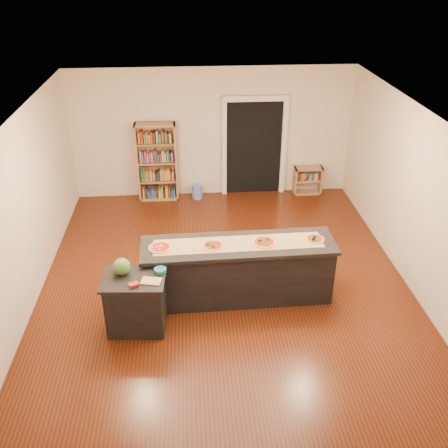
{
  "coord_description": "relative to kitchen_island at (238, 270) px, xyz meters",
  "views": [
    {
      "loc": [
        -0.53,
        -6.77,
        4.86
      ],
      "look_at": [
        0.0,
        0.2,
        1.0
      ],
      "focal_mm": 40.0,
      "sensor_mm": 36.0,
      "label": 1
    }
  ],
  "objects": [
    {
      "name": "doorway",
      "position": [
        0.73,
        3.84,
        0.71
      ],
      "size": [
        1.4,
        0.09,
        2.21
      ],
      "color": "black",
      "rests_on": "room"
    },
    {
      "name": "package_teal",
      "position": [
        -1.16,
        -0.52,
        0.41
      ],
      "size": [
        0.17,
        0.17,
        0.06
      ],
      "primitive_type": "cylinder",
      "color": "#195966",
      "rests_on": "side_counter"
    },
    {
      "name": "package_red",
      "position": [
        -1.51,
        -0.82,
        0.4
      ],
      "size": [
        0.16,
        0.13,
        0.05
      ],
      "primitive_type": "cube",
      "rotation": [
        0.0,
        0.0,
        0.36
      ],
      "color": "maroon",
      "rests_on": "side_counter"
    },
    {
      "name": "side_counter",
      "position": [
        -1.52,
        -0.63,
        -0.05
      ],
      "size": [
        0.88,
        0.64,
        0.87
      ],
      "rotation": [
        0.0,
        0.0,
        -0.07
      ],
      "color": "black",
      "rests_on": "ground"
    },
    {
      "name": "pizza_c",
      "position": [
        0.39,
        0.0,
        0.5
      ],
      "size": [
        0.34,
        0.34,
        0.02
      ],
      "color": "tan",
      "rests_on": "kitchen_island"
    },
    {
      "name": "pizza_a",
      "position": [
        -1.17,
        -0.03,
        0.5
      ],
      "size": [
        0.33,
        0.33,
        0.02
      ],
      "color": "tan",
      "rests_on": "kitchen_island"
    },
    {
      "name": "kraft_paper",
      "position": [
        -0.0,
        0.01,
        0.48
      ],
      "size": [
        2.56,
        0.52,
        0.0
      ],
      "primitive_type": "cube",
      "rotation": [
        0.0,
        0.0,
        0.02
      ],
      "color": "olive",
      "rests_on": "kitchen_island"
    },
    {
      "name": "waste_bin",
      "position": [
        -0.54,
        3.62,
        -0.33
      ],
      "size": [
        0.22,
        0.22,
        0.32
      ],
      "primitive_type": "cylinder",
      "color": "#6183D8",
      "rests_on": "ground"
    },
    {
      "name": "low_shelf",
      "position": [
        1.94,
        3.7,
        -0.17
      ],
      "size": [
        0.63,
        0.27,
        0.63
      ],
      "primitive_type": "cube",
      "color": "#AF7E55",
      "rests_on": "ground"
    },
    {
      "name": "pizza_d",
      "position": [
        1.17,
        0.04,
        0.5
      ],
      "size": [
        0.31,
        0.31,
        0.02
      ],
      "color": "tan",
      "rests_on": "kitchen_island"
    },
    {
      "name": "pizza_b",
      "position": [
        -0.39,
        -0.04,
        0.5
      ],
      "size": [
        0.31,
        0.31,
        0.02
      ],
      "color": "tan",
      "rests_on": "kitchen_island"
    },
    {
      "name": "kitchen_island",
      "position": [
        0.0,
        0.0,
        0.0
      ],
      "size": [
        2.94,
        0.8,
        0.97
      ],
      "rotation": [
        0.0,
        0.0,
        0.02
      ],
      "color": "black",
      "rests_on": "ground"
    },
    {
      "name": "room",
      "position": [
        -0.17,
        0.38,
        0.91
      ],
      "size": [
        6.0,
        7.0,
        2.8
      ],
      "color": "beige",
      "rests_on": "ground"
    },
    {
      "name": "watermelon",
      "position": [
        -1.69,
        -0.52,
        0.5
      ],
      "size": [
        0.25,
        0.25,
        0.25
      ],
      "primitive_type": "sphere",
      "color": "#144214",
      "rests_on": "side_counter"
    },
    {
      "name": "bookshelf",
      "position": [
        -1.38,
        3.68,
        0.37
      ],
      "size": [
        0.86,
        0.3,
        1.71
      ],
      "primitive_type": "cube",
      "color": "#AF7E55",
      "rests_on": "ground"
    },
    {
      "name": "cutting_board",
      "position": [
        -1.28,
        -0.73,
        0.39
      ],
      "size": [
        0.3,
        0.24,
        0.02
      ],
      "primitive_type": "cube",
      "rotation": [
        0.0,
        0.0,
        -0.22
      ],
      "color": "tan",
      "rests_on": "side_counter"
    }
  ]
}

